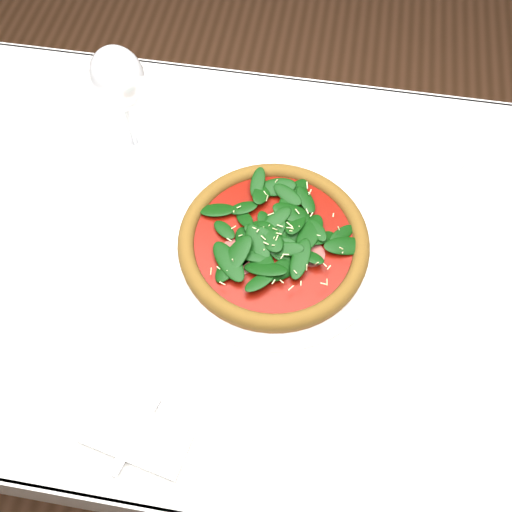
% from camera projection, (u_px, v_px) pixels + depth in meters
% --- Properties ---
extents(ground, '(6.00, 6.00, 0.00)m').
position_uv_depth(ground, '(242.00, 384.00, 1.58)').
color(ground, brown).
rests_on(ground, ground).
extents(dining_table, '(1.21, 0.81, 0.75)m').
position_uv_depth(dining_table, '(234.00, 277.00, 1.01)').
color(dining_table, silver).
rests_on(dining_table, ground).
extents(plate, '(0.35, 0.35, 0.02)m').
position_uv_depth(plate, '(273.00, 247.00, 0.92)').
color(plate, white).
rests_on(plate, dining_table).
extents(pizza, '(0.34, 0.34, 0.04)m').
position_uv_depth(pizza, '(274.00, 240.00, 0.90)').
color(pizza, brown).
rests_on(pizza, plate).
extents(wine_glass, '(0.09, 0.09, 0.21)m').
position_uv_depth(wine_glass, '(118.00, 82.00, 0.90)').
color(wine_glass, silver).
rests_on(wine_glass, dining_table).
extents(napkin, '(0.16, 0.10, 0.01)m').
position_uv_depth(napkin, '(136.00, 436.00, 0.77)').
color(napkin, silver).
rests_on(napkin, dining_table).
extents(fork, '(0.06, 0.14, 0.00)m').
position_uv_depth(fork, '(145.00, 417.00, 0.78)').
color(fork, silver).
rests_on(fork, napkin).
extents(saucer_far, '(0.12, 0.12, 0.01)m').
position_uv_depth(saucer_far, '(434.00, 148.00, 1.02)').
color(saucer_far, white).
rests_on(saucer_far, dining_table).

